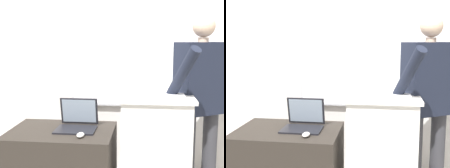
{
  "view_description": "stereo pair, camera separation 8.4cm",
  "coord_description": "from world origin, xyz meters",
  "views": [
    {
      "loc": [
        0.19,
        -2.04,
        1.5
      ],
      "look_at": [
        -0.09,
        0.43,
        1.12
      ],
      "focal_mm": 50.0,
      "sensor_mm": 36.0,
      "label": 1
    },
    {
      "loc": [
        0.27,
        -2.03,
        1.5
      ],
      "look_at": [
        -0.09,
        0.43,
        1.12
      ],
      "focal_mm": 50.0,
      "sensor_mm": 36.0,
      "label": 2
    }
  ],
  "objects": [
    {
      "name": "back_wall",
      "position": [
        0.01,
        1.35,
        1.32
      ],
      "size": [
        6.4,
        0.17,
        2.64
      ],
      "color": "silver",
      "rests_on": "ground_plane"
    },
    {
      "name": "lectern_podium",
      "position": [
        0.27,
        0.52,
        0.51
      ],
      "size": [
        0.6,
        0.53,
        1.02
      ],
      "color": "silver",
      "rests_on": "ground_plane"
    },
    {
      "name": "person_presenter",
      "position": [
        0.67,
        0.71,
        0.98
      ],
      "size": [
        0.62,
        0.72,
        1.69
      ],
      "rotation": [
        0.0,
        0.0,
        0.52
      ],
      "color": "#333338",
      "rests_on": "ground_plane"
    },
    {
      "name": "laptop",
      "position": [
        -0.39,
        0.5,
        0.79
      ],
      "size": [
        0.33,
        0.3,
        0.25
      ],
      "color": "black",
      "rests_on": "side_desk"
    },
    {
      "name": "wireless_keyboard",
      "position": [
        0.29,
        0.46,
        1.03
      ],
      "size": [
        0.4,
        0.13,
        0.02
      ],
      "color": "silver",
      "rests_on": "lectern_podium"
    },
    {
      "name": "computer_mouse_by_laptop",
      "position": [
        -0.32,
        0.26,
        0.74
      ],
      "size": [
        0.06,
        0.1,
        0.03
      ],
      "color": "silver",
      "rests_on": "side_desk"
    },
    {
      "name": "coffee_mug",
      "position": [
        0.05,
        0.72,
        1.07
      ],
      "size": [
        0.13,
        0.08,
        0.1
      ],
      "color": "silver",
      "rests_on": "lectern_podium"
    }
  ]
}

